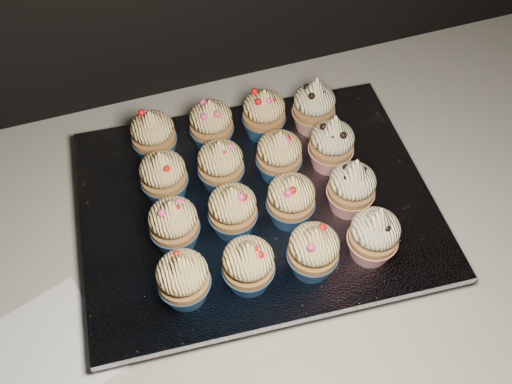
% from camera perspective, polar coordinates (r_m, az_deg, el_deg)
% --- Properties ---
extents(cabinet, '(2.40, 0.60, 0.86)m').
position_cam_1_polar(cabinet, '(1.20, -9.15, -18.39)').
color(cabinet, black).
rests_on(cabinet, ground).
extents(worktop, '(2.44, 0.64, 0.04)m').
position_cam_1_polar(worktop, '(0.80, -13.25, -7.46)').
color(worktop, beige).
rests_on(worktop, cabinet).
extents(napkin, '(0.19, 0.19, 0.00)m').
position_cam_1_polar(napkin, '(0.74, -20.59, -15.07)').
color(napkin, white).
rests_on(napkin, worktop).
extents(baking_tray, '(0.46, 0.37, 0.02)m').
position_cam_1_polar(baking_tray, '(0.79, 0.00, -1.73)').
color(baking_tray, black).
rests_on(baking_tray, worktop).
extents(foil_lining, '(0.50, 0.41, 0.01)m').
position_cam_1_polar(foil_lining, '(0.78, 0.00, -0.99)').
color(foil_lining, silver).
rests_on(foil_lining, baking_tray).
extents(cupcake_0, '(0.06, 0.06, 0.08)m').
position_cam_1_polar(cupcake_0, '(0.67, -7.28, -8.59)').
color(cupcake_0, navy).
rests_on(cupcake_0, foil_lining).
extents(cupcake_1, '(0.06, 0.06, 0.08)m').
position_cam_1_polar(cupcake_1, '(0.67, -0.77, -7.30)').
color(cupcake_1, navy).
rests_on(cupcake_1, foil_lining).
extents(cupcake_2, '(0.06, 0.06, 0.08)m').
position_cam_1_polar(cupcake_2, '(0.69, 5.75, -5.87)').
color(cupcake_2, navy).
rests_on(cupcake_2, foil_lining).
extents(cupcake_3, '(0.06, 0.06, 0.10)m').
position_cam_1_polar(cupcake_3, '(0.71, 11.72, -4.18)').
color(cupcake_3, '#AA1717').
rests_on(cupcake_3, foil_lining).
extents(cupcake_4, '(0.06, 0.06, 0.08)m').
position_cam_1_polar(cupcake_4, '(0.71, -8.20, -3.19)').
color(cupcake_4, navy).
rests_on(cupcake_4, foil_lining).
extents(cupcake_5, '(0.06, 0.06, 0.08)m').
position_cam_1_polar(cupcake_5, '(0.72, -2.35, -1.83)').
color(cupcake_5, navy).
rests_on(cupcake_5, foil_lining).
extents(cupcake_6, '(0.06, 0.06, 0.08)m').
position_cam_1_polar(cupcake_6, '(0.73, 3.51, -0.75)').
color(cupcake_6, navy).
rests_on(cupcake_6, foil_lining).
extents(cupcake_7, '(0.06, 0.06, 0.10)m').
position_cam_1_polar(cupcake_7, '(0.75, 9.54, 0.50)').
color(cupcake_7, '#AA1717').
rests_on(cupcake_7, foil_lining).
extents(cupcake_8, '(0.06, 0.06, 0.08)m').
position_cam_1_polar(cupcake_8, '(0.76, -9.22, 1.59)').
color(cupcake_8, navy).
rests_on(cupcake_8, foil_lining).
extents(cupcake_9, '(0.06, 0.06, 0.08)m').
position_cam_1_polar(cupcake_9, '(0.76, -3.55, 2.72)').
color(cupcake_9, navy).
rests_on(cupcake_9, foil_lining).
extents(cupcake_10, '(0.06, 0.06, 0.08)m').
position_cam_1_polar(cupcake_10, '(0.77, 2.33, 3.68)').
color(cupcake_10, navy).
rests_on(cupcake_10, foil_lining).
extents(cupcake_11, '(0.06, 0.06, 0.10)m').
position_cam_1_polar(cupcake_11, '(0.79, 7.58, 4.79)').
color(cupcake_11, '#AA1717').
rests_on(cupcake_11, foil_lining).
extents(cupcake_12, '(0.06, 0.06, 0.08)m').
position_cam_1_polar(cupcake_12, '(0.81, -10.21, 5.60)').
color(cupcake_12, navy).
rests_on(cupcake_12, foil_lining).
extents(cupcake_13, '(0.06, 0.06, 0.08)m').
position_cam_1_polar(cupcake_13, '(0.82, -4.48, 6.76)').
color(cupcake_13, navy).
rests_on(cupcake_13, foil_lining).
extents(cupcake_14, '(0.06, 0.06, 0.08)m').
position_cam_1_polar(cupcake_14, '(0.83, 0.80, 7.81)').
color(cupcake_14, navy).
rests_on(cupcake_14, foil_lining).
extents(cupcake_15, '(0.06, 0.06, 0.10)m').
position_cam_1_polar(cupcake_15, '(0.84, 5.82, 8.50)').
color(cupcake_15, '#AA1717').
rests_on(cupcake_15, foil_lining).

